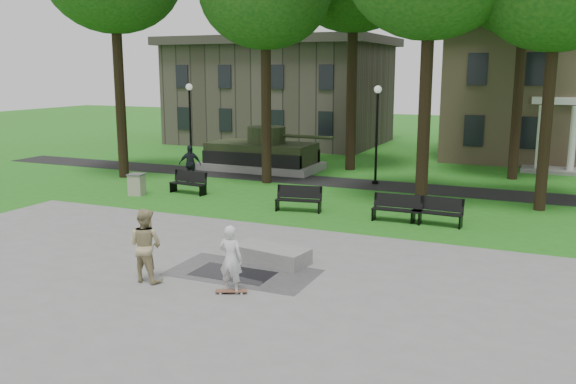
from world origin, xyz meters
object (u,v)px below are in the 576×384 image
object	(u,v)px
park_bench_0	(189,182)
trash_bin	(137,184)
friend_watching	(146,245)
concrete_block	(271,255)
skateboarder	(231,259)

from	to	relation	value
park_bench_0	trash_bin	world-z (taller)	park_bench_0
friend_watching	trash_bin	bearing A→B (deg)	-48.85
park_bench_0	concrete_block	bearing A→B (deg)	-37.86
concrete_block	park_bench_0	size ratio (longest dim) A/B	1.20
friend_watching	park_bench_0	xyz separation A→B (m)	(-5.40, 10.36, -0.47)
skateboarder	friend_watching	bearing A→B (deg)	2.03
skateboarder	park_bench_0	world-z (taller)	skateboarder
concrete_block	trash_bin	distance (m)	11.51
concrete_block	friend_watching	distance (m)	3.66
skateboarder	concrete_block	bearing A→B (deg)	-89.09
trash_bin	skateboarder	bearing A→B (deg)	-42.55
friend_watching	park_bench_0	distance (m)	11.69
concrete_block	skateboarder	world-z (taller)	skateboarder
skateboarder	park_bench_0	bearing A→B (deg)	-54.47
skateboarder	trash_bin	distance (m)	13.21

